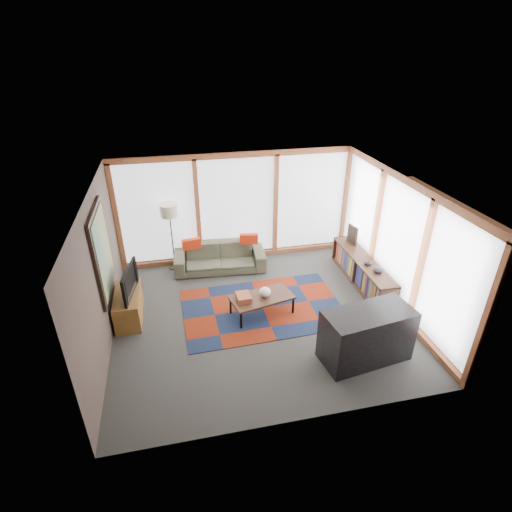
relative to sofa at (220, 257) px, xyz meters
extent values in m
plane|color=#2B2B29|center=(0.52, -1.95, -0.30)|extent=(5.50, 5.50, 0.00)
cube|color=#42362F|center=(-2.23, -1.95, 1.00)|extent=(0.04, 5.00, 2.60)
cube|color=#42362F|center=(0.52, -4.45, 1.00)|extent=(5.50, 0.04, 2.60)
cube|color=silver|center=(0.52, -1.95, 2.30)|extent=(5.50, 5.00, 0.04)
cube|color=white|center=(0.52, 0.52, 1.00)|extent=(5.30, 0.02, 2.35)
cube|color=white|center=(3.24, -1.95, 1.00)|extent=(0.02, 4.80, 2.35)
cube|color=black|center=(-2.20, -1.65, 1.25)|extent=(0.05, 1.35, 1.55)
cube|color=gold|center=(-2.17, -1.65, 1.25)|extent=(0.02, 1.20, 1.40)
cube|color=maroon|center=(0.61, -1.74, -0.30)|extent=(3.18, 2.09, 0.01)
imported|color=#3D3D2E|center=(0.00, 0.00, 0.00)|extent=(2.12, 0.96, 0.60)
cube|color=red|center=(-0.62, 0.00, 0.42)|extent=(0.43, 0.19, 0.23)
cube|color=red|center=(0.68, -0.02, 0.42)|extent=(0.44, 0.20, 0.23)
cube|color=#98432A|center=(0.20, -1.92, 0.15)|extent=(0.27, 0.33, 0.11)
ellipsoid|color=silver|center=(0.62, -1.90, 0.19)|extent=(0.23, 0.23, 0.19)
ellipsoid|color=black|center=(2.99, -1.82, 0.33)|extent=(0.24, 0.24, 0.10)
ellipsoid|color=black|center=(2.93, -1.50, 0.32)|extent=(0.20, 0.20, 0.08)
cube|color=black|center=(3.01, -0.48, 0.50)|extent=(0.11, 0.33, 0.43)
cube|color=brown|center=(-1.95, -1.48, -0.03)|extent=(0.46, 1.10, 0.55)
imported|color=black|center=(-1.94, -1.50, 0.52)|extent=(0.28, 0.96, 0.55)
cube|color=black|center=(1.96, -3.45, 0.16)|extent=(1.54, 0.89, 0.92)
camera|label=1|loc=(-0.91, -8.07, 4.43)|focal=28.00mm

